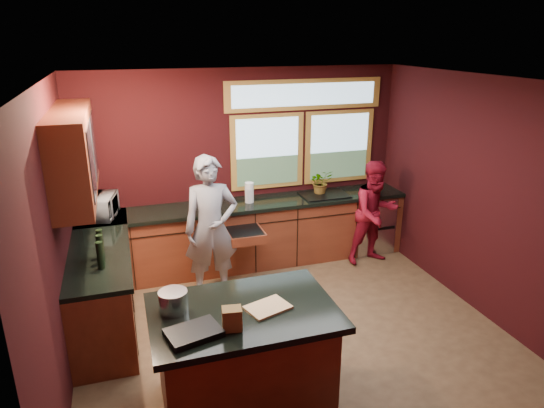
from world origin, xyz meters
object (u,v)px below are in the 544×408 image
stock_pot (173,301)px  cutting_board (268,307)px  island (244,356)px  person_red (375,213)px  person_grey (211,229)px

stock_pot → cutting_board: bearing=-14.9°
island → person_red: person_red is taller
person_grey → stock_pot: size_ratio=7.47×
person_grey → cutting_board: size_ratio=5.12×
island → stock_pot: stock_pot is taller
person_grey → stock_pot: person_grey is taller
person_red → cutting_board: 3.21m
person_red → cutting_board: person_red is taller
island → person_grey: (0.10, 1.95, 0.42)m
person_grey → cutting_board: (0.10, -2.00, 0.06)m
island → cutting_board: size_ratio=4.43×
island → stock_pot: bearing=164.7°
island → stock_pot: 0.80m
person_grey → person_red: size_ratio=1.21×
cutting_board → island: bearing=166.0°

